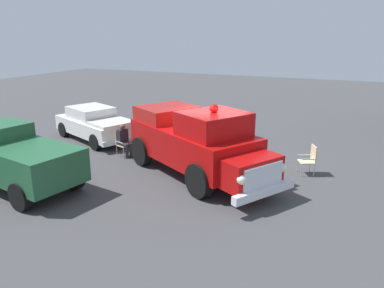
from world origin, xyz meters
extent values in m
plane|color=#424244|center=(0.00, 0.00, 0.00)|extent=(60.00, 60.00, 0.00)
cylinder|color=black|center=(-1.46, 0.41, 0.52)|extent=(1.06, 0.80, 1.04)
cylinder|color=black|center=(-0.45, 2.14, 0.52)|extent=(1.06, 0.80, 1.04)
cylinder|color=black|center=(1.57, -1.35, 0.52)|extent=(1.06, 0.80, 1.04)
cylinder|color=black|center=(2.57, 0.38, 0.52)|extent=(1.06, 0.80, 1.04)
cube|color=#B70C0C|center=(0.56, 0.40, 1.05)|extent=(5.29, 4.28, 1.10)
cube|color=#B70C0C|center=(-1.91, 1.83, 0.92)|extent=(1.66, 1.97, 0.84)
cube|color=#B70C0C|center=(-0.44, 0.98, 1.95)|extent=(2.42, 2.50, 0.76)
cube|color=#B21914|center=(1.90, -0.38, 1.80)|extent=(2.46, 2.55, 0.60)
cube|color=silver|center=(-2.29, 2.06, 0.92)|extent=(0.83, 1.30, 0.64)
cube|color=silver|center=(-2.38, 2.11, 0.50)|extent=(1.30, 2.04, 0.24)
sphere|color=white|center=(-2.69, 1.38, 1.00)|extent=(0.36, 0.36, 0.26)
sphere|color=white|center=(-1.90, 2.73, 1.00)|extent=(0.36, 0.36, 0.26)
sphere|color=red|center=(-0.44, 0.98, 2.45)|extent=(0.38, 0.38, 0.28)
cylinder|color=black|center=(4.65, -1.92, 0.34)|extent=(0.73, 0.50, 0.68)
cylinder|color=black|center=(5.27, -0.41, 0.34)|extent=(0.73, 0.50, 0.68)
cylinder|color=black|center=(7.33, -3.03, 0.34)|extent=(0.73, 0.50, 0.68)
cylinder|color=black|center=(7.95, -1.51, 0.34)|extent=(0.73, 0.50, 0.68)
cube|color=white|center=(6.30, -1.72, 0.62)|extent=(4.57, 3.26, 0.64)
cube|color=white|center=(4.96, -1.17, 0.98)|extent=(1.92, 2.05, 0.20)
cube|color=white|center=(6.58, -1.83, 1.18)|extent=(2.35, 2.17, 0.56)
cube|color=silver|center=(4.28, -0.89, 0.40)|extent=(0.87, 1.82, 0.20)
cylinder|color=black|center=(6.38, 2.63, 0.40)|extent=(0.84, 0.42, 0.80)
cylinder|color=black|center=(3.64, 4.91, 0.40)|extent=(0.84, 0.42, 0.80)
cylinder|color=black|center=(3.33, 3.18, 0.40)|extent=(0.84, 0.42, 0.80)
cube|color=#235B38|center=(4.07, 3.94, 0.95)|extent=(3.00, 2.35, 1.00)
cylinder|color=#B7BABF|center=(3.44, -0.33, 0.22)|extent=(0.04, 0.04, 0.44)
cylinder|color=#B7BABF|center=(3.58, 0.08, 0.22)|extent=(0.04, 0.04, 0.44)
cylinder|color=#B7BABF|center=(3.85, -0.48, 0.22)|extent=(0.04, 0.04, 0.44)
cylinder|color=#B7BABF|center=(4.00, -0.06, 0.22)|extent=(0.04, 0.04, 0.44)
cube|color=beige|center=(3.72, -0.20, 0.46)|extent=(0.61, 0.61, 0.04)
cube|color=beige|center=(3.94, -0.28, 0.74)|extent=(0.20, 0.47, 0.56)
cube|color=#B7BABF|center=(3.64, -0.43, 0.62)|extent=(0.43, 0.18, 0.03)
cube|color=#B7BABF|center=(3.80, 0.03, 0.62)|extent=(0.43, 0.18, 0.03)
cylinder|color=#B7BABF|center=(-2.95, -0.77, 0.22)|extent=(0.04, 0.04, 0.44)
cylinder|color=#B7BABF|center=(-2.75, -1.16, 0.22)|extent=(0.04, 0.04, 0.44)
cylinder|color=#B7BABF|center=(-3.34, -0.96, 0.22)|extent=(0.04, 0.04, 0.44)
cylinder|color=#B7BABF|center=(-3.15, -1.36, 0.22)|extent=(0.04, 0.04, 0.44)
cube|color=beige|center=(-3.05, -1.06, 0.46)|extent=(0.64, 0.64, 0.04)
cube|color=beige|center=(-3.26, -1.17, 0.74)|extent=(0.25, 0.45, 0.56)
cube|color=#B7BABF|center=(-3.16, -0.85, 0.62)|extent=(0.41, 0.23, 0.03)
cube|color=#B7BABF|center=(-2.94, -1.28, 0.62)|extent=(0.41, 0.23, 0.03)
cylinder|color=#B7BABF|center=(7.37, 2.00, 0.22)|extent=(0.03, 0.03, 0.44)
cylinder|color=#B7BABF|center=(6.94, 2.09, 0.22)|extent=(0.03, 0.03, 0.44)
cylinder|color=#B7BABF|center=(7.47, 2.43, 0.22)|extent=(0.03, 0.03, 0.44)
cylinder|color=#B7BABF|center=(7.04, 2.52, 0.22)|extent=(0.03, 0.03, 0.44)
cube|color=#B21E1E|center=(7.21, 2.26, 0.46)|extent=(0.57, 0.57, 0.04)
cube|color=#B21E1E|center=(7.26, 2.49, 0.74)|extent=(0.48, 0.15, 0.56)
cube|color=#B7BABF|center=(7.44, 2.21, 0.62)|extent=(0.13, 0.44, 0.03)
cube|color=#B7BABF|center=(6.97, 2.31, 0.62)|extent=(0.13, 0.44, 0.03)
cylinder|color=#383842|center=(3.43, -0.20, 0.23)|extent=(0.17, 0.17, 0.45)
cylinder|color=#383842|center=(3.50, -0.01, 0.23)|extent=(0.17, 0.17, 0.45)
cube|color=#383842|center=(3.58, -0.25, 0.51)|extent=(0.46, 0.29, 0.13)
cube|color=#383842|center=(3.65, -0.07, 0.51)|extent=(0.46, 0.29, 0.13)
cube|color=#26262D|center=(3.80, -0.23, 0.81)|extent=(0.34, 0.45, 0.54)
sphere|color=brown|center=(3.78, -0.22, 1.18)|extent=(0.28, 0.28, 0.22)
cube|color=orange|center=(0.20, -3.59, 0.02)|extent=(0.40, 0.40, 0.04)
cone|color=orange|center=(0.20, -3.59, 0.33)|extent=(0.32, 0.32, 0.60)
camera|label=1|loc=(-4.46, 11.60, 4.68)|focal=35.30mm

